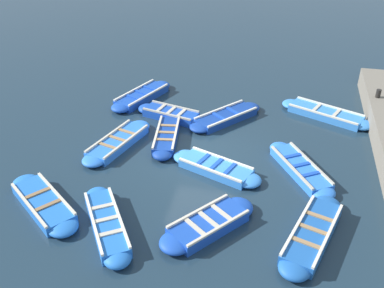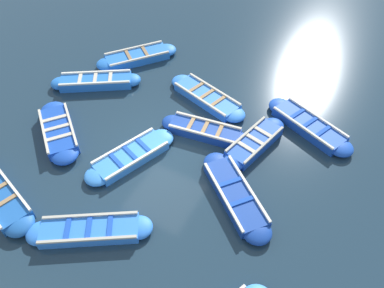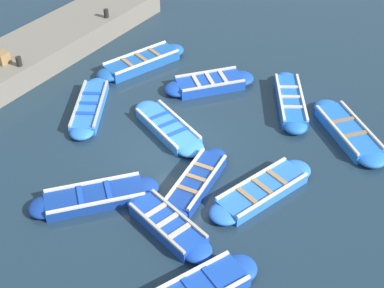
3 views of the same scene
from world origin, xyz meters
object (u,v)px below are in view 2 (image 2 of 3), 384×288
Objects in this scene: boat_outer_right at (137,57)px; boat_outer_left at (205,131)px; boat_near_quay at (96,82)px; boat_centre at (90,230)px; boat_tucked at (131,156)px; boat_end_of_row at (59,131)px; boat_far_corner at (309,126)px; boat_bow_out at (235,195)px; boat_drifting at (207,97)px; boat_alongside at (254,143)px.

boat_outer_right is 1.02× the size of boat_outer_left.
boat_near_quay reaches higher than boat_centre.
boat_end_of_row is (-0.27, 2.94, 0.03)m from boat_tucked.
boat_outer_right is at bearing 85.05° from boat_far_corner.
boat_centre is at bearing 168.01° from boat_outer_left.
boat_near_quay is at bearing 85.32° from boat_outer_left.
boat_bow_out is 0.98× the size of boat_outer_right.
boat_centre is at bearing -143.30° from boat_near_quay.
boat_outer_left reaches higher than boat_drifting.
boat_end_of_row is at bearing 95.21° from boat_tucked.
boat_far_corner is at bearing -79.24° from boat_near_quay.
boat_bow_out is 7.71m from boat_near_quay.
boat_alongside is at bearing -27.92° from boat_centre.
boat_far_corner is at bearing -85.58° from boat_drifting.
boat_end_of_row is 0.96× the size of boat_outer_left.
boat_tucked is at bearing -84.79° from boat_end_of_row.
boat_tucked is at bearing -148.14° from boat_outer_right.
boat_bow_out is at bearing -172.67° from boat_alongside.
boat_bow_out is at bearing -142.57° from boat_drifting.
boat_alongside is at bearing 7.33° from boat_bow_out.
boat_alongside is 0.94× the size of boat_outer_right.
boat_tucked is at bearing 131.16° from boat_far_corner.
boat_alongside is 0.95× the size of boat_bow_out.
boat_outer_right reaches higher than boat_bow_out.
boat_far_corner is 1.06× the size of boat_centre.
boat_alongside is 1.00× the size of boat_end_of_row.
boat_bow_out is at bearing -124.78° from boat_outer_right.
boat_alongside is 0.92× the size of boat_centre.
boat_bow_out is at bearing -85.88° from boat_end_of_row.
boat_alongside is 0.91× the size of boat_tucked.
boat_near_quay is 1.02× the size of boat_outer_right.
boat_bow_out reaches higher than boat_centre.
boat_far_corner is 1.10× the size of boat_outer_left.
boat_end_of_row is (-2.79, 6.39, 0.01)m from boat_alongside.
boat_alongside is 0.96× the size of boat_outer_left.
boat_near_quay is at bearing 88.84° from boat_alongside.
boat_outer_left is (2.02, 2.08, 0.02)m from boat_bow_out.
boat_end_of_row reaches higher than boat_drifting.
boat_alongside is 6.97m from boat_outer_right.
boat_centre is at bearing 177.48° from boat_drifting.
boat_outer_left is (-1.72, -0.79, 0.02)m from boat_drifting.
boat_outer_right is (4.74, 6.83, 0.01)m from boat_bow_out.
boat_outer_right is (2.29, -0.48, -0.01)m from boat_near_quay.
boat_alongside is 2.26m from boat_far_corner.
boat_centre is at bearing -168.66° from boat_tucked.
boat_near_quay is at bearing 106.26° from boat_drifting.
boat_outer_right reaches higher than boat_centre.
boat_bow_out is 6.70m from boat_end_of_row.
boat_end_of_row is at bearing 118.48° from boat_outer_left.
boat_near_quay is at bearing 53.24° from boat_tucked.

